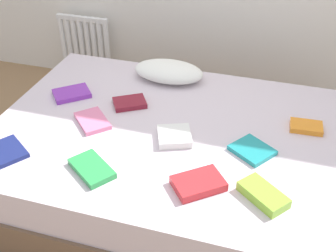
{
  "coord_description": "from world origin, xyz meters",
  "views": [
    {
      "loc": [
        0.58,
        -1.86,
        1.89
      ],
      "look_at": [
        0.0,
        0.05,
        0.48
      ],
      "focal_mm": 44.96,
      "sensor_mm": 36.0,
      "label": 1
    }
  ],
  "objects_px": {
    "textbook_red": "(198,183)",
    "textbook_navy": "(5,152)",
    "textbook_purple": "(72,93)",
    "textbook_maroon": "(130,103)",
    "textbook_pink": "(92,121)",
    "textbook_white": "(174,136)",
    "textbook_orange": "(306,127)",
    "bed": "(166,162)",
    "radiator": "(85,43)",
    "textbook_teal": "(252,150)",
    "textbook_green": "(92,168)",
    "textbook_lime": "(263,195)",
    "pillow": "(169,71)"
  },
  "relations": [
    {
      "from": "textbook_red",
      "to": "textbook_navy",
      "type": "bearing_deg",
      "value": 143.73
    },
    {
      "from": "radiator",
      "to": "textbook_red",
      "type": "distance_m",
      "value": 2.14
    },
    {
      "from": "textbook_green",
      "to": "textbook_navy",
      "type": "distance_m",
      "value": 0.49
    },
    {
      "from": "textbook_orange",
      "to": "bed",
      "type": "bearing_deg",
      "value": -167.23
    },
    {
      "from": "textbook_maroon",
      "to": "textbook_white",
      "type": "bearing_deg",
      "value": -67.35
    },
    {
      "from": "radiator",
      "to": "textbook_teal",
      "type": "distance_m",
      "value": 2.06
    },
    {
      "from": "bed",
      "to": "textbook_maroon",
      "type": "distance_m",
      "value": 0.43
    },
    {
      "from": "textbook_pink",
      "to": "textbook_navy",
      "type": "distance_m",
      "value": 0.5
    },
    {
      "from": "radiator",
      "to": "textbook_pink",
      "type": "bearing_deg",
      "value": -61.66
    },
    {
      "from": "textbook_white",
      "to": "textbook_orange",
      "type": "height_order",
      "value": "textbook_white"
    },
    {
      "from": "textbook_lime",
      "to": "textbook_purple",
      "type": "bearing_deg",
      "value": -165.84
    },
    {
      "from": "textbook_purple",
      "to": "textbook_orange",
      "type": "distance_m",
      "value": 1.45
    },
    {
      "from": "pillow",
      "to": "textbook_purple",
      "type": "relative_size",
      "value": 2.13
    },
    {
      "from": "textbook_pink",
      "to": "textbook_white",
      "type": "bearing_deg",
      "value": 43.6
    },
    {
      "from": "textbook_purple",
      "to": "textbook_lime",
      "type": "height_order",
      "value": "textbook_lime"
    },
    {
      "from": "textbook_navy",
      "to": "textbook_maroon",
      "type": "height_order",
      "value": "textbook_maroon"
    },
    {
      "from": "pillow",
      "to": "textbook_lime",
      "type": "bearing_deg",
      "value": -52.34
    },
    {
      "from": "textbook_pink",
      "to": "textbook_navy",
      "type": "relative_size",
      "value": 1.07
    },
    {
      "from": "textbook_navy",
      "to": "textbook_pink",
      "type": "bearing_deg",
      "value": 85.9
    },
    {
      "from": "textbook_white",
      "to": "textbook_green",
      "type": "height_order",
      "value": "textbook_white"
    },
    {
      "from": "textbook_white",
      "to": "textbook_lime",
      "type": "relative_size",
      "value": 0.79
    },
    {
      "from": "textbook_white",
      "to": "textbook_teal",
      "type": "bearing_deg",
      "value": -19.88
    },
    {
      "from": "pillow",
      "to": "textbook_orange",
      "type": "xyz_separation_m",
      "value": [
        0.91,
        -0.33,
        -0.05
      ]
    },
    {
      "from": "textbook_pink",
      "to": "textbook_red",
      "type": "xyz_separation_m",
      "value": [
        0.71,
        -0.35,
        0.01
      ]
    },
    {
      "from": "radiator",
      "to": "textbook_maroon",
      "type": "distance_m",
      "value": 1.33
    },
    {
      "from": "textbook_pink",
      "to": "textbook_red",
      "type": "relative_size",
      "value": 0.98
    },
    {
      "from": "bed",
      "to": "radiator",
      "type": "relative_size",
      "value": 4.22
    },
    {
      "from": "bed",
      "to": "textbook_navy",
      "type": "xyz_separation_m",
      "value": [
        -0.74,
        -0.46,
        0.26
      ]
    },
    {
      "from": "radiator",
      "to": "textbook_teal",
      "type": "height_order",
      "value": "radiator"
    },
    {
      "from": "textbook_white",
      "to": "textbook_red",
      "type": "xyz_separation_m",
      "value": [
        0.21,
        -0.33,
        0.0
      ]
    },
    {
      "from": "textbook_orange",
      "to": "textbook_white",
      "type": "bearing_deg",
      "value": -159.12
    },
    {
      "from": "textbook_purple",
      "to": "textbook_maroon",
      "type": "relative_size",
      "value": 1.14
    },
    {
      "from": "pillow",
      "to": "textbook_red",
      "type": "bearing_deg",
      "value": -65.71
    },
    {
      "from": "textbook_pink",
      "to": "textbook_orange",
      "type": "height_order",
      "value": "textbook_orange"
    },
    {
      "from": "textbook_teal",
      "to": "textbook_lime",
      "type": "height_order",
      "value": "textbook_lime"
    },
    {
      "from": "radiator",
      "to": "textbook_navy",
      "type": "height_order",
      "value": "radiator"
    },
    {
      "from": "textbook_white",
      "to": "textbook_navy",
      "type": "relative_size",
      "value": 0.85
    },
    {
      "from": "bed",
      "to": "textbook_teal",
      "type": "xyz_separation_m",
      "value": [
        0.5,
        -0.08,
        0.27
      ]
    },
    {
      "from": "textbook_pink",
      "to": "textbook_lime",
      "type": "height_order",
      "value": "textbook_lime"
    },
    {
      "from": "textbook_green",
      "to": "textbook_maroon",
      "type": "height_order",
      "value": "same"
    },
    {
      "from": "textbook_red",
      "to": "textbook_white",
      "type": "bearing_deg",
      "value": 84.02
    },
    {
      "from": "textbook_teal",
      "to": "textbook_green",
      "type": "relative_size",
      "value": 0.82
    },
    {
      "from": "textbook_red",
      "to": "textbook_orange",
      "type": "bearing_deg",
      "value": 14.33
    },
    {
      "from": "textbook_teal",
      "to": "textbook_navy",
      "type": "xyz_separation_m",
      "value": [
        -1.24,
        -0.39,
        -0.0
      ]
    },
    {
      "from": "textbook_orange",
      "to": "textbook_maroon",
      "type": "distance_m",
      "value": 1.05
    },
    {
      "from": "pillow",
      "to": "textbook_orange",
      "type": "distance_m",
      "value": 0.97
    },
    {
      "from": "textbook_purple",
      "to": "textbook_orange",
      "type": "relative_size",
      "value": 1.24
    },
    {
      "from": "textbook_white",
      "to": "pillow",
      "type": "bearing_deg",
      "value": 87.95
    },
    {
      "from": "textbook_pink",
      "to": "textbook_navy",
      "type": "xyz_separation_m",
      "value": [
        -0.32,
        -0.39,
        -0.0
      ]
    },
    {
      "from": "textbook_navy",
      "to": "textbook_red",
      "type": "relative_size",
      "value": 0.92
    }
  ]
}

